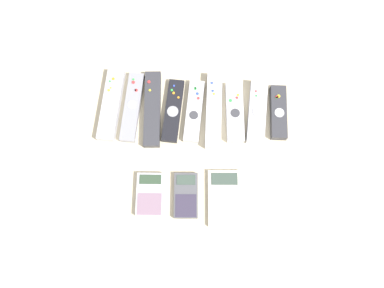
# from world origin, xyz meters

# --- Properties ---
(ground_plane) EXTENTS (3.00, 3.00, 0.00)m
(ground_plane) POSITION_xyz_m (0.00, 0.00, 0.00)
(ground_plane) COLOR beige
(remote_0) EXTENTS (0.05, 0.21, 0.03)m
(remote_0) POSITION_xyz_m (-0.23, 0.14, 0.01)
(remote_0) COLOR #B7B7BC
(remote_0) RESTS_ON ground_plane
(remote_1) EXTENTS (0.05, 0.20, 0.02)m
(remote_1) POSITION_xyz_m (-0.17, 0.14, 0.01)
(remote_1) COLOR gray
(remote_1) RESTS_ON ground_plane
(remote_2) EXTENTS (0.06, 0.22, 0.02)m
(remote_2) POSITION_xyz_m (-0.12, 0.13, 0.01)
(remote_2) COLOR #333338
(remote_2) RESTS_ON ground_plane
(remote_3) EXTENTS (0.05, 0.18, 0.02)m
(remote_3) POSITION_xyz_m (-0.06, 0.13, 0.01)
(remote_3) COLOR black
(remote_3) RESTS_ON ground_plane
(remote_4) EXTENTS (0.05, 0.18, 0.02)m
(remote_4) POSITION_xyz_m (-0.00, 0.13, 0.01)
(remote_4) COLOR #B7B7BC
(remote_4) RESTS_ON ground_plane
(remote_5) EXTENTS (0.05, 0.22, 0.03)m
(remote_5) POSITION_xyz_m (0.05, 0.14, 0.01)
(remote_5) COLOR silver
(remote_5) RESTS_ON ground_plane
(remote_6) EXTENTS (0.06, 0.17, 0.02)m
(remote_6) POSITION_xyz_m (0.11, 0.14, 0.01)
(remote_6) COLOR #B7B7BC
(remote_6) RESTS_ON ground_plane
(remote_7) EXTENTS (0.06, 0.18, 0.03)m
(remote_7) POSITION_xyz_m (0.17, 0.14, 0.01)
(remote_7) COLOR silver
(remote_7) RESTS_ON ground_plane
(remote_8) EXTENTS (0.05, 0.15, 0.03)m
(remote_8) POSITION_xyz_m (0.23, 0.14, 0.01)
(remote_8) COLOR #333338
(remote_8) RESTS_ON ground_plane
(calculator_0) EXTENTS (0.08, 0.12, 0.02)m
(calculator_0) POSITION_xyz_m (-0.10, -0.11, 0.01)
(calculator_0) COLOR #B2B2B7
(calculator_0) RESTS_ON ground_plane
(calculator_1) EXTENTS (0.07, 0.12, 0.02)m
(calculator_1) POSITION_xyz_m (-0.01, -0.10, 0.01)
(calculator_1) COLOR #4C4C51
(calculator_1) RESTS_ON ground_plane
(calculator_2) EXTENTS (0.09, 0.15, 0.01)m
(calculator_2) POSITION_xyz_m (0.09, -0.10, 0.01)
(calculator_2) COLOR beige
(calculator_2) RESTS_ON ground_plane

